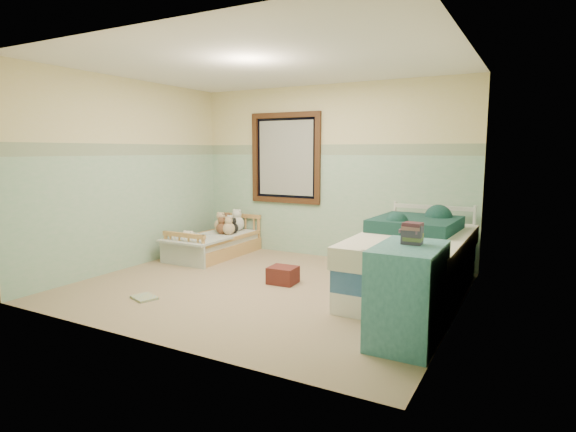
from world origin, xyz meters
The scene contains 30 objects.
floor centered at (0.00, 0.00, -0.01)m, with size 4.20×3.60×0.02m, color #796147.
ceiling centered at (0.00, 0.00, 2.51)m, with size 4.20×3.60×0.02m, color white.
wall_back centered at (0.00, 1.80, 1.25)m, with size 4.20×0.04×2.50m, color #D4C884.
wall_front centered at (0.00, -1.80, 1.25)m, with size 4.20×0.04×2.50m, color #D4C884.
wall_left centered at (-2.10, 0.00, 1.25)m, with size 0.04×3.60×2.50m, color #D4C884.
wall_right centered at (2.10, 0.00, 1.25)m, with size 0.04×3.60×2.50m, color #D4C884.
wainscot_mint centered at (0.00, 1.79, 0.75)m, with size 4.20×0.01×1.50m, color #7FAF8C.
border_strip centered at (0.00, 1.79, 1.57)m, with size 4.20×0.01×0.15m, color #46624B.
window_frame centered at (-0.70, 1.76, 1.45)m, with size 1.16×0.06×1.36m, color #381B0C.
window_blinds centered at (-0.70, 1.77, 1.45)m, with size 0.92×0.01×1.12m, color #AEAEA7.
toddler_bed_frame centered at (-1.51, 1.05, 0.09)m, with size 0.72×1.45×0.19m, color olive.
toddler_mattress centered at (-1.51, 1.05, 0.25)m, with size 0.66×1.39×0.12m, color silver.
patchwork_quilt centered at (-1.51, 0.60, 0.32)m, with size 0.79×0.72×0.03m, color #6E8DB7.
plush_bed_brown centered at (-1.66, 1.55, 0.40)m, with size 0.19×0.19×0.19m, color brown.
plush_bed_white centered at (-1.46, 1.55, 0.42)m, with size 0.23×0.23×0.23m, color silver.
plush_bed_tan centered at (-1.61, 1.33, 0.41)m, with size 0.21×0.21×0.21m, color tan.
plush_bed_dark centered at (-1.38, 1.33, 0.39)m, with size 0.16×0.16×0.16m, color black.
plush_floor_cream centered at (-1.73, 0.70, 0.14)m, with size 0.28×0.28×0.28m, color silver.
plush_floor_tan centered at (-1.95, 0.67, 0.13)m, with size 0.26×0.26×0.26m, color tan.
twin_bed_frame centered at (1.55, 0.56, 0.11)m, with size 1.05×2.10×0.22m, color silver.
twin_boxspring centered at (1.55, 0.56, 0.33)m, with size 1.05×2.10×0.22m, color #2B4D77.
twin_mattress centered at (1.55, 0.56, 0.55)m, with size 1.09×2.14×0.22m, color #ECE1C6.
teal_blanket centered at (1.50, 0.86, 0.73)m, with size 0.89×0.94×0.14m, color #0C2E2A.
dresser centered at (1.84, -0.77, 0.40)m, with size 0.50×0.81×0.81m, color #34717B.
book_stack centered at (1.84, -0.69, 0.89)m, with size 0.16×0.12×0.16m, color #4F3537.
red_pillow centered at (0.11, 0.23, 0.10)m, with size 0.32×0.28×0.20m, color maroon.
floor_book centered at (-0.90, -0.98, 0.01)m, with size 0.27×0.21×0.03m, color yellow.
extra_plush_0 centered at (-1.36, 1.20, 0.40)m, with size 0.18×0.18×0.18m, color tan.
extra_plush_1 centered at (-1.55, 1.49, 0.39)m, with size 0.17×0.17×0.17m, color silver.
extra_plush_2 centered at (-1.49, 1.19, 0.39)m, with size 0.18×0.18×0.18m, color brown.
Camera 1 is at (2.74, -4.46, 1.56)m, focal length 29.12 mm.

